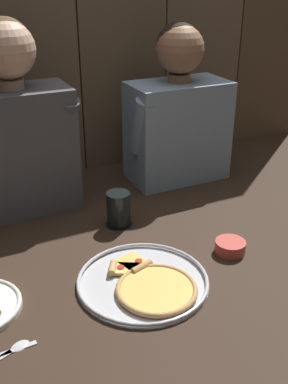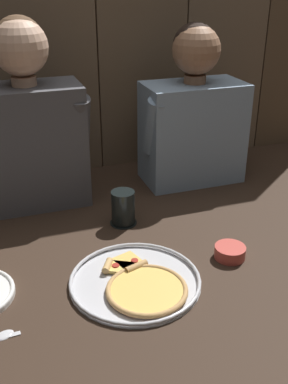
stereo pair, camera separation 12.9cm
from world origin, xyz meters
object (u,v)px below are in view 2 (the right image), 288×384
(pizza_tray, at_px, (138,283))
(diner_right, at_px, (193,114))
(drinking_glass, at_px, (123,208))
(dipping_bowl, at_px, (230,251))
(diner_left, at_px, (29,124))

(pizza_tray, distance_m, diner_right, 0.76)
(drinking_glass, distance_m, dipping_bowl, 0.37)
(diner_left, height_order, diner_right, diner_left)
(drinking_glass, height_order, diner_left, diner_left)
(diner_left, bearing_deg, dipping_bowl, -48.63)
(diner_left, xyz_separation_m, diner_right, (0.60, 0.00, -0.02))
(drinking_glass, xyz_separation_m, diner_left, (-0.25, 0.25, 0.23))
(diner_left, bearing_deg, pizza_tray, -72.13)
(drinking_glass, bearing_deg, diner_right, 35.46)
(dipping_bowl, relative_size, diner_right, 0.15)
(drinking_glass, distance_m, diner_right, 0.48)
(diner_right, bearing_deg, drinking_glass, -144.54)
(drinking_glass, height_order, dipping_bowl, drinking_glass)
(pizza_tray, relative_size, diner_left, 0.56)
(pizza_tray, height_order, drinking_glass, drinking_glass)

